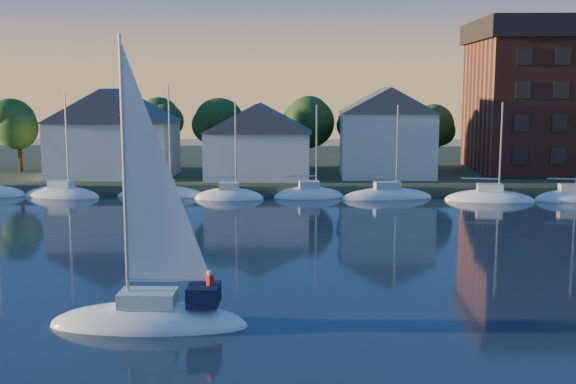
{
  "coord_description": "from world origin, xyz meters",
  "views": [
    {
      "loc": [
        -0.24,
        -20.56,
        10.84
      ],
      "look_at": [
        -1.65,
        22.0,
        4.6
      ],
      "focal_mm": 45.0,
      "sensor_mm": 36.0,
      "label": 1
    }
  ],
  "objects_px": {
    "clubhouse_west": "(114,132)",
    "clubhouse_east": "(387,131)",
    "clubhouse_centre": "(258,140)",
    "hero_sailboat": "(152,313)"
  },
  "relations": [
    {
      "from": "clubhouse_centre",
      "to": "hero_sailboat",
      "type": "height_order",
      "value": "hero_sailboat"
    },
    {
      "from": "clubhouse_west",
      "to": "hero_sailboat",
      "type": "bearing_deg",
      "value": -72.89
    },
    {
      "from": "clubhouse_west",
      "to": "clubhouse_centre",
      "type": "xyz_separation_m",
      "value": [
        16.0,
        -1.0,
        -0.8
      ]
    },
    {
      "from": "clubhouse_centre",
      "to": "hero_sailboat",
      "type": "bearing_deg",
      "value": -91.88
    },
    {
      "from": "clubhouse_west",
      "to": "clubhouse_east",
      "type": "height_order",
      "value": "clubhouse_east"
    },
    {
      "from": "clubhouse_west",
      "to": "clubhouse_east",
      "type": "bearing_deg",
      "value": 1.91
    },
    {
      "from": "clubhouse_centre",
      "to": "clubhouse_east",
      "type": "distance_m",
      "value": 14.17
    },
    {
      "from": "clubhouse_centre",
      "to": "clubhouse_east",
      "type": "xyz_separation_m",
      "value": [
        14.0,
        2.0,
        0.87
      ]
    },
    {
      "from": "clubhouse_centre",
      "to": "clubhouse_east",
      "type": "relative_size",
      "value": 1.1
    },
    {
      "from": "clubhouse_west",
      "to": "hero_sailboat",
      "type": "distance_m",
      "value": 49.54
    }
  ]
}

